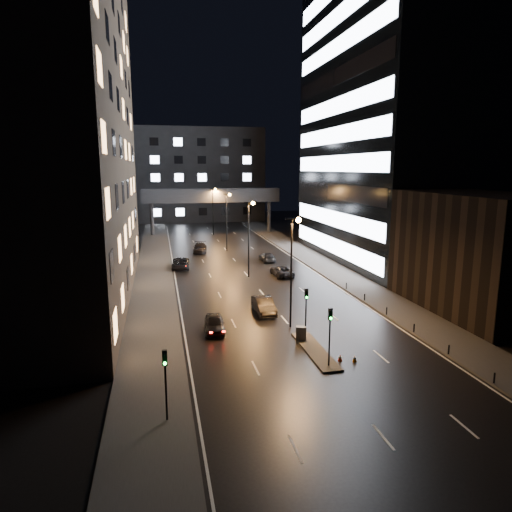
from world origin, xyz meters
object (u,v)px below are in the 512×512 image
object	(u,v)px
car_toward_a	(282,271)
car_away_b	(264,305)
car_away_c	(181,264)
car_away_a	(214,324)
car_toward_b	(267,257)
utility_cabinet	(301,333)
car_away_d	(200,248)

from	to	relation	value
car_toward_a	car_away_b	bearing A→B (deg)	66.47
car_away_c	car_toward_a	xyz separation A→B (m)	(13.17, -7.63, -0.05)
car_away_a	car_away_b	bearing A→B (deg)	41.82
car_toward_b	utility_cabinet	size ratio (longest dim) A/B	4.22
car_away_b	car_toward_a	xyz separation A→B (m)	(5.99, 15.17, -0.12)
car_away_d	car_toward_a	xyz separation A→B (m)	(9.22, -20.06, -0.11)
car_away_d	car_toward_b	world-z (taller)	car_away_d
car_away_d	car_away_a	bearing A→B (deg)	-86.65
car_toward_b	utility_cabinet	world-z (taller)	car_toward_b
car_away_c	car_toward_b	xyz separation A→B (m)	(13.55, 2.52, -0.06)
car_away_b	car_away_c	distance (m)	23.90
car_away_c	car_away_d	size ratio (longest dim) A/B	0.96
car_away_d	car_toward_a	distance (m)	22.08
car_away_a	utility_cabinet	bearing A→B (deg)	-24.17
car_toward_a	utility_cabinet	xyz separation A→B (m)	(-4.59, -23.18, 0.01)
car_toward_a	utility_cabinet	size ratio (longest dim) A/B	4.48
car_toward_b	utility_cabinet	distance (m)	33.69
car_toward_a	car_toward_b	xyz separation A→B (m)	(0.38, 10.15, -0.01)
car_toward_b	car_away_a	bearing A→B (deg)	67.63
car_away_a	car_toward_b	world-z (taller)	car_away_a
car_away_d	car_toward_b	size ratio (longest dim) A/B	1.18
car_away_a	car_toward_a	world-z (taller)	car_away_a
car_away_b	car_toward_b	xyz separation A→B (m)	(6.37, 25.32, -0.13)
car_away_c	car_away_d	distance (m)	13.04
car_toward_a	car_away_c	bearing A→B (deg)	-32.07
car_away_b	car_toward_b	distance (m)	26.11
car_away_a	car_toward_a	size ratio (longest dim) A/B	0.87
car_away_b	car_away_d	world-z (taller)	car_away_b
car_away_c	utility_cabinet	world-z (taller)	car_away_c
car_away_a	car_away_d	xyz separation A→B (m)	(2.30, 39.47, 0.06)
car_away_d	car_toward_a	size ratio (longest dim) A/B	1.11
car_away_a	car_away_d	world-z (taller)	car_away_d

